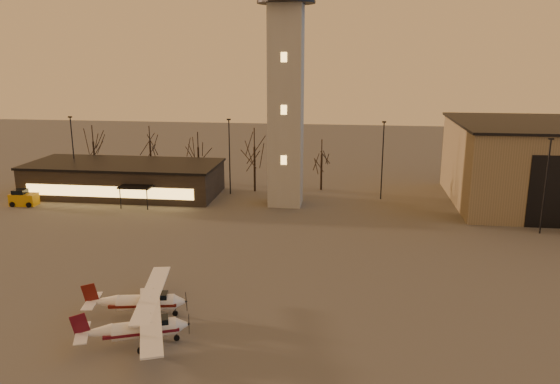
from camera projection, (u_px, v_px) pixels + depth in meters
name	position (u px, v px, depth m)	size (l,w,h in m)	color
ground	(236.00, 312.00, 39.94)	(220.00, 220.00, 0.00)	#4A4644
control_tower	(286.00, 72.00, 64.72)	(6.80, 6.80, 32.60)	#A4A29B
terminal	(124.00, 179.00, 72.91)	(25.40, 12.20, 4.30)	black
light_poles	(291.00, 160.00, 68.32)	(58.50, 12.25, 10.14)	black
tree_row	(198.00, 143.00, 77.82)	(37.20, 9.20, 8.80)	black
cessna_front	(146.00, 331.00, 35.36)	(7.84, 9.52, 2.69)	silver
cessna_rear	(148.00, 305.00, 39.11)	(7.78, 9.79, 2.69)	white
service_cart	(23.00, 199.00, 67.95)	(3.26, 2.17, 2.01)	#C2880B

